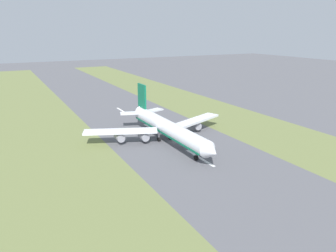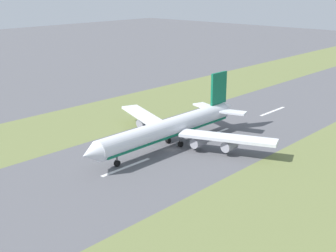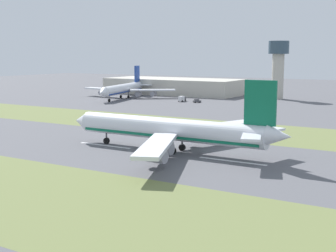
{
  "view_description": "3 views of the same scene",
  "coord_description": "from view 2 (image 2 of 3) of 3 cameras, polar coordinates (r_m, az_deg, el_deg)",
  "views": [
    {
      "loc": [
        60.83,
        110.63,
        43.8
      ],
      "look_at": [
        2.36,
        -0.77,
        7.0
      ],
      "focal_mm": 35.0,
      "sensor_mm": 36.0,
      "label": 1
    },
    {
      "loc": [
        -90.24,
        101.57,
        49.41
      ],
      "look_at": [
        2.36,
        -0.77,
        7.0
      ],
      "focal_mm": 50.0,
      "sensor_mm": 36.0,
      "label": 2
    },
    {
      "loc": [
        -106.11,
        -64.72,
        26.33
      ],
      "look_at": [
        2.36,
        -0.77,
        7.0
      ],
      "focal_mm": 50.0,
      "sensor_mm": 36.0,
      "label": 3
    }
  ],
  "objects": [
    {
      "name": "grass_median_east",
      "position": [
        176.2,
        -10.51,
        0.5
      ],
      "size": [
        40.0,
        600.0,
        0.01
      ],
      "primitive_type": "cube",
      "color": "olive",
      "rests_on": "ground"
    },
    {
      "name": "grass_median_west",
      "position": [
        121.67,
        16.67,
        -7.65
      ],
      "size": [
        40.0,
        600.0,
        0.01
      ],
      "primitive_type": "cube",
      "color": "olive",
      "rests_on": "ground"
    },
    {
      "name": "ground_plane",
      "position": [
        144.57,
        0.49,
        -2.9
      ],
      "size": [
        800.0,
        800.0,
        0.0
      ],
      "primitive_type": "plane",
      "color": "#56565B"
    },
    {
      "name": "centreline_dash_far",
      "position": [
        131.77,
        -5.1,
        -5.01
      ],
      "size": [
        1.2,
        18.0,
        0.01
      ],
      "primitive_type": "cube",
      "color": "silver",
      "rests_on": "ground"
    },
    {
      "name": "centreline_dash_mid",
      "position": [
        159.85,
        5.45,
        -1.0
      ],
      "size": [
        1.2,
        18.0,
        0.01
      ],
      "primitive_type": "cube",
      "color": "silver",
      "rests_on": "ground"
    },
    {
      "name": "centreline_dash_near",
      "position": [
        192.19,
        12.63,
        1.76
      ],
      "size": [
        1.2,
        18.0,
        0.01
      ],
      "primitive_type": "cube",
      "color": "silver",
      "rests_on": "ground"
    },
    {
      "name": "airplane_main_jet",
      "position": [
        146.03,
        0.5,
        -0.2
      ],
      "size": [
        64.14,
        67.01,
        20.2
      ],
      "color": "silver",
      "rests_on": "ground"
    }
  ]
}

